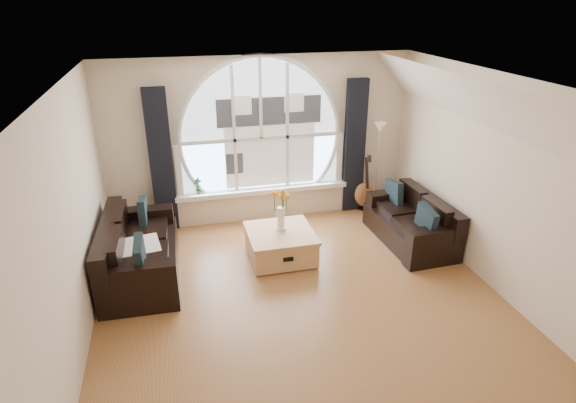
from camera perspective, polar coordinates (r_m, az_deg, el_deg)
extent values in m
cube|color=brown|center=(5.98, 2.14, -12.68)|extent=(5.00, 5.50, 0.01)
cube|color=silver|center=(4.88, 2.63, 13.68)|extent=(5.00, 5.50, 0.01)
cube|color=beige|center=(7.80, -3.32, 7.37)|extent=(5.00, 0.01, 2.70)
cube|color=beige|center=(3.20, 17.24, -21.25)|extent=(5.00, 0.01, 2.70)
cube|color=beige|center=(5.23, -25.00, -3.55)|extent=(0.01, 5.50, 2.70)
cube|color=beige|center=(6.41, 24.35, 1.48)|extent=(0.01, 5.50, 2.70)
cube|color=silver|center=(5.96, 23.66, 10.16)|extent=(0.92, 5.50, 0.72)
cube|color=silver|center=(7.70, -3.32, 9.27)|extent=(2.60, 0.06, 2.15)
cube|color=white|center=(7.99, -3.04, 1.39)|extent=(2.90, 0.22, 0.08)
cube|color=white|center=(7.67, -3.28, 9.22)|extent=(2.76, 0.08, 2.15)
cube|color=silver|center=(7.75, -2.18, 8.43)|extent=(1.70, 0.02, 1.50)
cube|color=black|center=(7.63, -15.02, 4.62)|extent=(0.35, 0.12, 2.30)
cube|color=black|center=(8.19, 8.01, 6.51)|extent=(0.35, 0.12, 2.30)
cube|color=black|center=(6.68, -17.38, -5.57)|extent=(0.99, 1.90, 0.83)
cube|color=black|center=(7.48, 14.56, -1.95)|extent=(0.88, 1.66, 0.73)
cube|color=tan|center=(6.89, -0.91, -5.06)|extent=(0.94, 0.94, 0.46)
cube|color=silver|center=(6.47, -17.57, -5.60)|extent=(0.63, 0.63, 0.10)
cube|color=white|center=(6.69, -0.89, -0.42)|extent=(0.24, 0.24, 0.70)
cube|color=#B2B2B2|center=(8.28, 10.67, 3.96)|extent=(0.24, 0.24, 1.60)
cube|color=brown|center=(8.36, 9.26, 2.29)|extent=(0.37, 0.25, 1.06)
imported|color=#1E6023|center=(7.81, -10.84, 1.83)|extent=(0.17, 0.15, 0.27)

